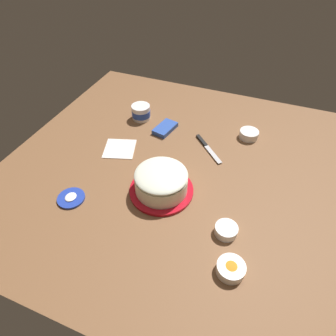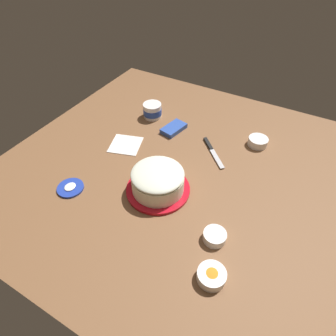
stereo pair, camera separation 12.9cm
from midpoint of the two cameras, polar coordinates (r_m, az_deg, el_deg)
ground_plane at (r=1.35m, az=-2.07°, el=0.51°), size 1.54×1.54×0.00m
frosted_cake at (r=1.20m, az=-4.43°, el=-3.02°), size 0.28×0.28×0.12m
frosting_tub at (r=1.65m, az=-7.69°, el=10.94°), size 0.10×0.10×0.08m
frosting_tub_lid at (r=1.29m, az=-21.53°, el=-5.74°), size 0.11×0.11×0.02m
spreading_knife at (r=1.45m, az=5.13°, el=4.28°), size 0.18×0.18×0.01m
sprinkle_bowl_pink at (r=1.10m, az=8.20°, el=-12.34°), size 0.09×0.09×0.04m
sprinkle_bowl_blue at (r=1.54m, az=13.56°, el=6.50°), size 0.10×0.10×0.04m
sprinkle_bowl_orange at (r=1.02m, az=8.73°, el=-19.41°), size 0.10×0.10×0.04m
candy_box_lower at (r=1.56m, az=-2.96°, el=7.82°), size 0.15×0.11×0.03m
paper_napkin at (r=1.47m, az=-12.11°, el=3.73°), size 0.19×0.19×0.01m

